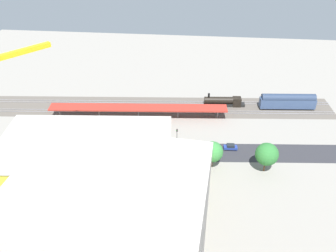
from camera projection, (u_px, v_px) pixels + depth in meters
ground_plane at (151, 141)px, 109.91m from camera, size 200.41×200.41×0.00m
rail_bed at (159, 107)px, 127.69m from camera, size 126.03×24.58×0.01m
street_asphalt at (148, 152)px, 105.48m from camera, size 125.57×18.83×0.01m
track_rails at (159, 107)px, 127.59m from camera, size 124.88×18.18×0.12m
platform_canopy_near at (138, 108)px, 119.58m from camera, size 60.84×9.62×4.19m
locomotive at (225, 102)px, 127.67m from camera, size 14.89×3.65×4.91m
passenger_coach at (288, 101)px, 125.14m from camera, size 19.85×4.60×5.86m
parked_car_0 at (230, 147)px, 106.17m from camera, size 4.19×2.03×1.71m
parked_car_1 at (203, 146)px, 106.67m from camera, size 4.25×2.15×1.79m
parked_car_2 at (176, 145)px, 107.32m from camera, size 4.42×2.06×1.61m
parked_car_3 at (153, 143)px, 107.89m from camera, size 4.52×2.05×1.66m
parked_car_4 at (126, 142)px, 108.24m from camera, size 4.67×2.06×1.64m
construction_building at (88, 169)px, 87.05m from camera, size 42.03×26.07×15.63m
construction_roof_slab at (84, 143)px, 82.64m from camera, size 42.67×26.72×0.40m
box_truck_0 at (112, 149)px, 103.57m from camera, size 9.83×3.09×3.63m
box_truck_1 at (109, 149)px, 104.06m from camera, size 9.16×3.09×3.46m
box_truck_2 at (166, 153)px, 102.12m from camera, size 8.59×2.54×3.61m
street_tree_0 at (267, 154)px, 95.08m from camera, size 6.34×6.34×8.99m
street_tree_1 at (50, 145)px, 100.17m from camera, size 4.44×4.44×7.10m
street_tree_2 at (95, 147)px, 98.94m from camera, size 5.34×5.34×7.80m
street_tree_3 at (213, 152)px, 96.98m from camera, size 5.85×5.85×8.15m
traffic_light at (177, 135)px, 106.15m from camera, size 0.50×0.36×5.92m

